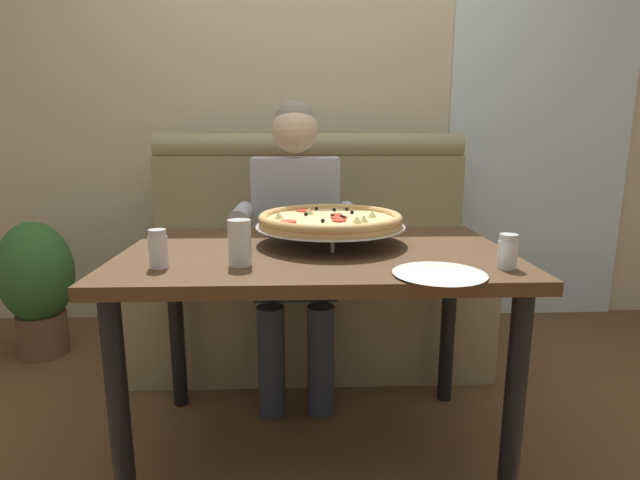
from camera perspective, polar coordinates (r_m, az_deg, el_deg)
ground_plane at (r=1.97m, az=-0.44°, el=-22.74°), size 16.00×16.00×0.00m
back_wall_with_window at (r=3.07m, az=-1.34°, el=17.18°), size 6.00×0.12×2.80m
window_panel at (r=3.32m, az=24.35°, el=15.77°), size 1.10×0.02×2.80m
booth_bench at (r=2.59m, az=-1.04°, el=-4.23°), size 1.67×0.78×1.13m
dining_table at (r=1.69m, az=-0.47°, el=-4.22°), size 1.27×0.80×0.75m
diner_main at (r=2.26m, az=-2.79°, el=1.47°), size 0.54×0.64×1.27m
pizza at (r=1.74m, az=1.18°, el=2.27°), size 0.52×0.52×0.12m
shaker_parmesan at (r=1.52m, az=20.71°, el=-1.49°), size 0.06×0.06×0.10m
shaker_pepper_flakes at (r=1.50m, az=-18.05°, el=-1.28°), size 0.05×0.05×0.11m
plate_near_left at (r=1.40m, az=13.54°, el=-3.55°), size 0.26×0.26×0.02m
drinking_glass at (r=1.47m, az=-9.19°, el=-0.57°), size 0.07×0.07×0.14m
patio_chair at (r=4.09m, az=18.82°, el=2.95°), size 0.42×0.43×0.86m
potted_plant at (r=2.91m, az=-29.71°, el=-4.24°), size 0.36×0.36×0.70m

